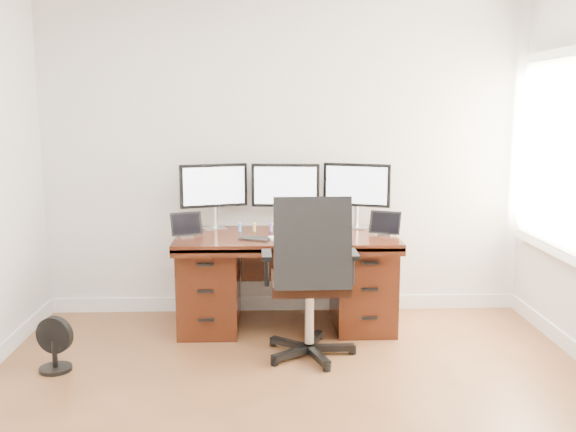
{
  "coord_description": "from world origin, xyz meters",
  "views": [
    {
      "loc": [
        -0.16,
        -3.08,
        1.74
      ],
      "look_at": [
        0.0,
        1.5,
        0.95
      ],
      "focal_mm": 40.0,
      "sensor_mm": 36.0,
      "label": 1
    }
  ],
  "objects_px": {
    "desk": "(287,277)",
    "monitor_center": "(285,188)",
    "keyboard": "(287,237)",
    "office_chair": "(310,305)",
    "floor_fan": "(54,345)"
  },
  "relations": [
    {
      "from": "desk",
      "to": "monitor_center",
      "type": "xyz_separation_m",
      "value": [
        -0.0,
        0.24,
        0.68
      ]
    },
    {
      "from": "monitor_center",
      "to": "keyboard",
      "type": "distance_m",
      "value": 0.52
    },
    {
      "from": "desk",
      "to": "office_chair",
      "type": "distance_m",
      "value": 0.69
    },
    {
      "from": "monitor_center",
      "to": "keyboard",
      "type": "height_order",
      "value": "monitor_center"
    },
    {
      "from": "floor_fan",
      "to": "monitor_center",
      "type": "distance_m",
      "value": 2.1
    },
    {
      "from": "desk",
      "to": "monitor_center",
      "type": "relative_size",
      "value": 3.09
    },
    {
      "from": "floor_fan",
      "to": "keyboard",
      "type": "height_order",
      "value": "keyboard"
    },
    {
      "from": "desk",
      "to": "monitor_center",
      "type": "height_order",
      "value": "monitor_center"
    },
    {
      "from": "desk",
      "to": "floor_fan",
      "type": "xyz_separation_m",
      "value": [
        -1.57,
        -0.83,
        -0.22
      ]
    },
    {
      "from": "monitor_center",
      "to": "keyboard",
      "type": "relative_size",
      "value": 2.03
    },
    {
      "from": "desk",
      "to": "office_chair",
      "type": "relative_size",
      "value": 1.46
    },
    {
      "from": "desk",
      "to": "monitor_center",
      "type": "distance_m",
      "value": 0.72
    },
    {
      "from": "floor_fan",
      "to": "monitor_center",
      "type": "bearing_deg",
      "value": 48.78
    },
    {
      "from": "office_chair",
      "to": "floor_fan",
      "type": "distance_m",
      "value": 1.73
    },
    {
      "from": "desk",
      "to": "keyboard",
      "type": "bearing_deg",
      "value": -90.82
    }
  ]
}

